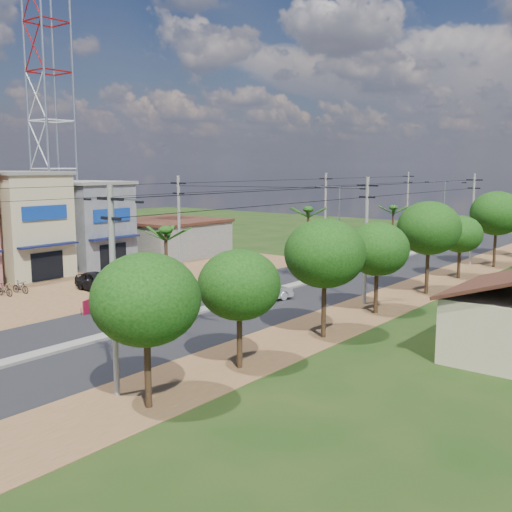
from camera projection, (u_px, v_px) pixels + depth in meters
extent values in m
plane|color=black|center=(117.00, 335.00, 34.80)|extent=(160.00, 160.00, 0.00)
cube|color=black|center=(272.00, 292.00, 46.43)|extent=(12.00, 110.00, 0.04)
cube|color=#605E56|center=(294.00, 286.00, 48.75)|extent=(1.00, 90.00, 0.18)
cube|color=brown|center=(79.00, 283.00, 50.21)|extent=(18.00, 46.00, 0.04)
cube|color=brown|center=(370.00, 308.00, 41.22)|extent=(5.00, 90.00, 0.03)
cube|color=tan|center=(20.00, 226.00, 53.06)|extent=(8.00, 6.00, 9.00)
cube|color=#605E56|center=(17.00, 173.00, 52.38)|extent=(8.40, 6.40, 0.30)
cube|color=#0E143B|center=(49.00, 245.00, 50.57)|extent=(0.80, 5.40, 0.15)
cube|color=black|center=(47.00, 266.00, 51.05)|extent=(0.10, 3.00, 2.40)
cube|color=navy|center=(45.00, 213.00, 50.36)|extent=(0.12, 4.20, 1.20)
cube|color=#4E5156|center=(86.00, 225.00, 58.57)|extent=(8.00, 6.00, 8.00)
cube|color=#605E56|center=(84.00, 183.00, 57.95)|extent=(8.40, 6.40, 0.30)
cube|color=#0E143B|center=(115.00, 238.00, 56.00)|extent=(0.80, 5.40, 0.15)
cube|color=black|center=(113.00, 256.00, 56.48)|extent=(0.10, 3.00, 2.40)
cube|color=navy|center=(112.00, 215.00, 55.89)|extent=(0.12, 4.20, 1.20)
cube|color=#605E56|center=(169.00, 239.00, 66.04)|extent=(10.00, 10.00, 3.60)
cube|color=black|center=(168.00, 221.00, 65.74)|extent=(10.40, 10.40, 0.30)
cylinder|color=gray|center=(26.00, 72.00, 59.15)|extent=(0.24, 0.24, 38.00)
cylinder|color=gray|center=(44.00, 68.00, 57.19)|extent=(0.24, 0.24, 38.00)
cylinder|color=gray|center=(73.00, 72.00, 59.67)|extent=(0.24, 0.24, 38.00)
cylinder|color=gray|center=(54.00, 75.00, 61.64)|extent=(0.24, 0.24, 38.00)
cylinder|color=black|center=(147.00, 358.00, 24.01)|extent=(0.28, 0.28, 4.20)
ellipsoid|color=black|center=(146.00, 299.00, 23.65)|extent=(4.40, 4.40, 3.74)
cylinder|color=black|center=(239.00, 330.00, 28.81)|extent=(0.28, 0.28, 3.85)
ellipsoid|color=black|center=(239.00, 285.00, 28.48)|extent=(4.00, 4.00, 3.40)
cylinder|color=black|center=(324.00, 299.00, 33.94)|extent=(0.28, 0.28, 4.55)
ellipsoid|color=black|center=(325.00, 253.00, 33.56)|extent=(4.60, 4.60, 3.91)
cylinder|color=black|center=(376.00, 284.00, 39.59)|extent=(0.28, 0.28, 4.06)
ellipsoid|color=black|center=(377.00, 249.00, 39.25)|extent=(4.20, 4.20, 3.57)
cylinder|color=black|center=(427.00, 263.00, 45.62)|extent=(0.28, 0.28, 4.76)
ellipsoid|color=black|center=(429.00, 228.00, 45.22)|extent=(4.80, 4.80, 4.08)
cylinder|color=black|center=(459.00, 258.00, 52.15)|extent=(0.28, 0.28, 3.64)
ellipsoid|color=black|center=(460.00, 234.00, 51.85)|extent=(3.80, 3.80, 3.23)
cylinder|color=black|center=(495.00, 242.00, 57.90)|extent=(0.28, 0.28, 4.90)
ellipsoid|color=black|center=(497.00, 213.00, 57.48)|extent=(5.00, 5.00, 4.25)
cylinder|color=black|center=(167.00, 276.00, 37.48)|extent=(0.22, 0.22, 5.80)
cylinder|color=black|center=(308.00, 246.00, 49.85)|extent=(0.22, 0.22, 6.20)
cylinder|color=black|center=(393.00, 234.00, 62.32)|extent=(0.22, 0.22, 5.50)
cylinder|color=gray|center=(115.00, 267.00, 34.21)|extent=(0.16, 0.16, 8.00)
cube|color=gray|center=(126.00, 200.00, 32.90)|extent=(2.40, 0.08, 0.08)
cube|color=gray|center=(99.00, 198.00, 34.37)|extent=(2.40, 0.08, 0.08)
cube|color=black|center=(140.00, 202.00, 32.24)|extent=(0.50, 0.18, 0.12)
cube|color=black|center=(87.00, 199.00, 35.06)|extent=(0.50, 0.18, 0.12)
cylinder|color=gray|center=(339.00, 231.00, 53.60)|extent=(0.16, 0.16, 8.00)
cube|color=gray|center=(352.00, 187.00, 52.28)|extent=(2.40, 0.08, 0.08)
cube|color=gray|center=(328.00, 187.00, 53.76)|extent=(2.40, 0.08, 0.08)
cube|color=black|center=(363.00, 189.00, 51.62)|extent=(0.50, 0.18, 0.12)
cube|color=black|center=(318.00, 188.00, 54.45)|extent=(0.50, 0.18, 0.12)
cylinder|color=gray|center=(444.00, 214.00, 72.99)|extent=(0.16, 0.16, 8.00)
cube|color=gray|center=(455.00, 182.00, 71.67)|extent=(2.40, 0.08, 0.08)
cube|color=gray|center=(436.00, 181.00, 73.15)|extent=(2.40, 0.08, 0.08)
cube|color=black|center=(464.00, 183.00, 71.01)|extent=(0.50, 0.18, 0.12)
cube|color=black|center=(427.00, 182.00, 73.84)|extent=(0.50, 0.18, 0.12)
cylinder|color=#605E56|center=(179.00, 232.00, 47.74)|extent=(0.24, 0.24, 9.00)
cube|color=black|center=(178.00, 183.00, 47.16)|extent=(1.60, 0.12, 0.12)
cube|color=black|center=(179.00, 193.00, 47.28)|extent=(1.20, 0.12, 0.12)
cylinder|color=#605E56|center=(325.00, 215.00, 64.80)|extent=(0.24, 0.24, 9.00)
cube|color=black|center=(326.00, 179.00, 64.22)|extent=(1.60, 0.12, 0.12)
cube|color=black|center=(326.00, 186.00, 64.34)|extent=(1.20, 0.12, 0.12)
cylinder|color=#605E56|center=(407.00, 205.00, 81.09)|extent=(0.24, 0.24, 9.00)
cube|color=black|center=(408.00, 176.00, 80.51)|extent=(1.60, 0.12, 0.12)
cube|color=black|center=(408.00, 182.00, 80.63)|extent=(1.20, 0.12, 0.12)
cylinder|color=#605E56|center=(114.00, 293.00, 24.88)|extent=(0.24, 0.24, 9.00)
cube|color=black|center=(110.00, 199.00, 24.30)|extent=(1.60, 0.12, 0.12)
cube|color=black|center=(111.00, 218.00, 24.42)|extent=(1.20, 0.12, 0.12)
cylinder|color=#605E56|center=(366.00, 241.00, 41.94)|extent=(0.24, 0.24, 9.00)
cube|color=black|center=(367.00, 185.00, 41.36)|extent=(1.60, 0.12, 0.12)
cube|color=black|center=(367.00, 197.00, 41.48)|extent=(1.20, 0.12, 0.12)
cylinder|color=#605E56|center=(472.00, 220.00, 59.01)|extent=(0.24, 0.24, 9.00)
cube|color=black|center=(474.00, 180.00, 58.43)|extent=(1.60, 0.12, 0.12)
cube|color=black|center=(474.00, 188.00, 58.55)|extent=(1.20, 0.12, 0.12)
imported|color=#95989D|center=(266.00, 292.00, 43.28)|extent=(2.44, 4.41, 1.38)
imported|color=silver|center=(319.00, 267.00, 54.31)|extent=(3.25, 4.85, 1.30)
imported|color=black|center=(97.00, 282.00, 46.83)|extent=(4.65, 2.21, 1.54)
imported|color=black|center=(150.00, 325.00, 35.14)|extent=(1.11, 1.94, 0.97)
imported|color=black|center=(262.00, 283.00, 47.85)|extent=(1.28, 1.98, 0.98)
imported|color=black|center=(365.00, 256.00, 62.51)|extent=(0.59, 1.61, 0.95)
cube|color=maroon|center=(88.00, 307.00, 39.66)|extent=(0.55, 1.12, 0.99)
cylinder|color=black|center=(81.00, 312.00, 39.27)|extent=(0.04, 0.04, 0.50)
cylinder|color=black|center=(95.00, 309.00, 40.12)|extent=(0.04, 0.04, 0.50)
imported|color=black|center=(4.00, 290.00, 45.04)|extent=(1.72, 0.79, 1.00)
imported|color=black|center=(20.00, 287.00, 46.05)|extent=(1.72, 0.79, 1.00)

